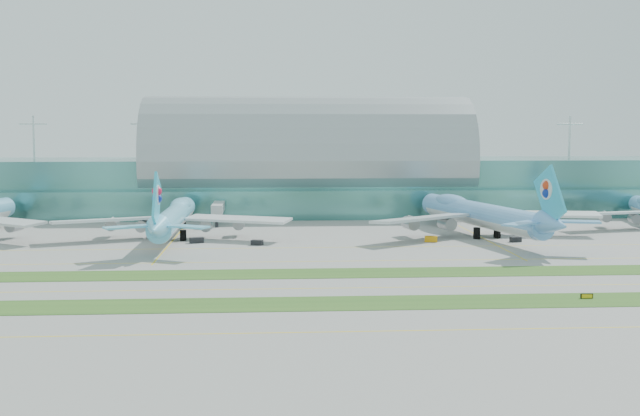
{
  "coord_description": "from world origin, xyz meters",
  "views": [
    {
      "loc": [
        -14.21,
        -169.29,
        31.51
      ],
      "look_at": [
        0.0,
        55.0,
        9.0
      ],
      "focal_mm": 45.0,
      "sensor_mm": 36.0,
      "label": 1
    }
  ],
  "objects": [
    {
      "name": "airliner_b",
      "position": [
        -41.47,
        59.56,
        6.51
      ],
      "size": [
        67.54,
        76.5,
        21.09
      ],
      "rotation": [
        0.0,
        0.0,
        -0.0
      ],
      "color": "#6BC7EB",
      "rests_on": "ground"
    },
    {
      "name": "grass_strip_far",
      "position": [
        0.0,
        2.0,
        0.04
      ],
      "size": [
        420.0,
        12.0,
        0.08
      ],
      "primitive_type": "cube",
      "color": "#2D591E",
      "rests_on": "ground"
    },
    {
      "name": "grass_strip_near",
      "position": [
        0.0,
        -28.0,
        0.04
      ],
      "size": [
        420.0,
        12.0,
        0.08
      ],
      "primitive_type": "cube",
      "color": "#2D591E",
      "rests_on": "ground"
    },
    {
      "name": "taxiline_d",
      "position": [
        0.0,
        40.0,
        0.01
      ],
      "size": [
        420.0,
        0.35,
        0.01
      ],
      "primitive_type": "cube",
      "color": "yellow",
      "rests_on": "ground"
    },
    {
      "name": "terminal",
      "position": [
        0.01,
        128.79,
        14.23
      ],
      "size": [
        340.0,
        69.1,
        36.0
      ],
      "color": "#3D7A75",
      "rests_on": "ground"
    },
    {
      "name": "taxiline_b",
      "position": [
        0.0,
        -14.0,
        0.01
      ],
      "size": [
        420.0,
        0.35,
        0.01
      ],
      "primitive_type": "cube",
      "color": "yellow",
      "rests_on": "ground"
    },
    {
      "name": "ground",
      "position": [
        0.0,
        0.0,
        0.0
      ],
      "size": [
        700.0,
        700.0,
        0.0
      ],
      "primitive_type": "plane",
      "color": "gray",
      "rests_on": "ground"
    },
    {
      "name": "gse_f",
      "position": [
        53.93,
        47.05,
        0.71
      ],
      "size": [
        3.3,
        2.1,
        1.41
      ],
      "primitive_type": "cube",
      "rotation": [
        0.0,
        0.0,
        0.19
      ],
      "color": "black",
      "rests_on": "ground"
    },
    {
      "name": "gse_d",
      "position": [
        -17.65,
        45.35,
        0.69
      ],
      "size": [
        3.49,
        2.46,
        1.39
      ],
      "primitive_type": "cube",
      "rotation": [
        0.0,
        0.0,
        -0.28
      ],
      "color": "black",
      "rests_on": "ground"
    },
    {
      "name": "airliner_c",
      "position": [
        46.8,
        59.0,
        6.95
      ],
      "size": [
        70.26,
        80.98,
        22.52
      ],
      "rotation": [
        0.0,
        0.0,
        0.23
      ],
      "color": "#66A5E1",
      "rests_on": "ground"
    },
    {
      "name": "taxiline_a",
      "position": [
        0.0,
        -48.0,
        0.01
      ],
      "size": [
        420.0,
        0.35,
        0.01
      ],
      "primitive_type": "cube",
      "color": "yellow",
      "rests_on": "ground"
    },
    {
      "name": "gse_e",
      "position": [
        30.46,
        48.43,
        0.81
      ],
      "size": [
        3.84,
        2.63,
        1.62
      ],
      "primitive_type": "cube",
      "rotation": [
        0.0,
        0.0,
        -0.22
      ],
      "color": "orange",
      "rests_on": "ground"
    },
    {
      "name": "gse_c",
      "position": [
        -34.3,
        50.68,
        0.75
      ],
      "size": [
        4.09,
        2.97,
        1.5
      ],
      "primitive_type": "cube",
      "rotation": [
        0.0,
        0.0,
        0.31
      ],
      "color": "black",
      "rests_on": "ground"
    },
    {
      "name": "taxiway_sign_east",
      "position": [
        44.33,
        -26.86,
        0.49
      ],
      "size": [
        2.34,
        0.38,
        0.99
      ],
      "rotation": [
        0.0,
        0.0,
        -0.04
      ],
      "color": "black",
      "rests_on": "ground"
    },
    {
      "name": "taxiline_c",
      "position": [
        0.0,
        18.0,
        0.01
      ],
      "size": [
        420.0,
        0.35,
        0.01
      ],
      "primitive_type": "cube",
      "color": "yellow",
      "rests_on": "ground"
    }
  ]
}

